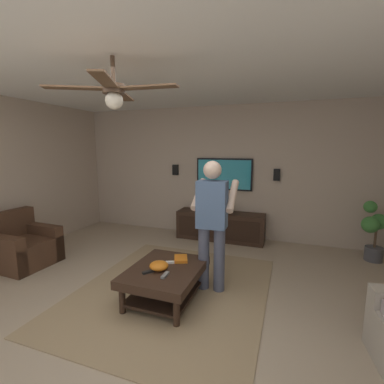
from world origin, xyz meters
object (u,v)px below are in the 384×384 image
potted_plant_tall (374,230)px  vase_round (227,207)px  coffee_table (165,276)px  ceiling_fan (114,92)px  media_console (220,226)px  wall_speaker_left (277,175)px  book (181,259)px  remote_black (149,272)px  person_standing (212,218)px  armchair (22,247)px  wall_speaker_right (175,170)px  bowl (159,266)px  remote_grey (165,275)px  tv (224,174)px  remote_white (172,262)px

potted_plant_tall → vase_round: (0.16, 2.40, 0.15)m
coffee_table → ceiling_fan: bearing=160.4°
media_console → wall_speaker_left: 1.45m
potted_plant_tall → book: size_ratio=4.39×
remote_black → book: book is taller
person_standing → wall_speaker_left: (2.17, -0.64, 0.36)m
ceiling_fan → coffee_table: bearing=-19.6°
armchair → wall_speaker_right: wall_speaker_right is taller
media_console → bowl: (-2.41, 0.13, 0.17)m
remote_grey → ceiling_fan: size_ratio=0.13×
media_console → ceiling_fan: bearing=-5.7°
book → potted_plant_tall: bearing=-76.4°
person_standing → potted_plant_tall: size_ratio=1.70×
ceiling_fan → bowl: bearing=-17.8°
wall_speaker_left → person_standing: bearing=163.5°
person_standing → potted_plant_tall: bearing=-53.4°
vase_round → ceiling_fan: 3.34m
bowl → wall_speaker_right: (2.66, 0.93, 0.88)m
coffee_table → person_standing: size_ratio=0.61×
remote_black → remote_grey: (-0.01, -0.21, 0.00)m
bowl → wall_speaker_left: bearing=-23.0°
tv → ceiling_fan: ceiling_fan is taller
potted_plant_tall → tv: bearing=80.7°
media_console → wall_speaker_left: wall_speaker_left is taller
tv → person_standing: person_standing is taller
person_standing → vase_round: (1.90, 0.24, -0.27)m
media_console → person_standing: bearing=10.8°
potted_plant_tall → wall_speaker_right: bearing=83.2°
armchair → book: (0.11, -2.60, 0.14)m
wall_speaker_left → coffee_table: bearing=157.2°
person_standing → remote_white: bearing=121.2°
tv → vase_round: (-0.25, -0.13, -0.61)m
person_standing → wall_speaker_right: bearing=31.1°
armchair → coffee_table: bearing=-1.4°
person_standing → remote_grey: person_standing is taller
remote_white → remote_black: size_ratio=1.00×
person_standing → book: size_ratio=7.45×
bowl → remote_grey: 0.18m
wall_speaker_right → remote_black: bearing=-162.8°
vase_round → wall_speaker_right: 1.39m
media_console → tv: tv is taller
tv → remote_white: size_ratio=7.47×
remote_black → book: size_ratio=0.68×
media_console → remote_black: 2.53m
potted_plant_tall → book: bearing=126.8°
coffee_table → remote_white: size_ratio=6.67×
book → remote_black: bearing=132.2°
armchair → person_standing: size_ratio=0.51×
media_console → wall_speaker_right: 1.52m
remote_black → remote_grey: bearing=-55.9°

